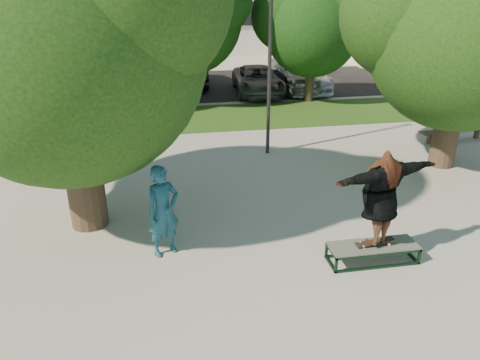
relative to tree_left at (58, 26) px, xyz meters
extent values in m
plane|color=gray|center=(4.29, -1.09, -4.42)|extent=(120.00, 120.00, 0.00)
cube|color=#254D16|center=(5.29, 8.41, -4.41)|extent=(30.00, 4.00, 0.02)
cube|color=black|center=(4.29, 14.91, -4.42)|extent=(40.00, 8.00, 0.01)
cylinder|color=#38281E|center=(0.09, -0.09, -2.82)|extent=(0.84, 0.84, 3.20)
sphere|color=#0F3710|center=(0.09, -0.09, -0.35)|extent=(5.80, 5.80, 5.80)
cylinder|color=#38281E|center=(10.29, 1.91, -2.92)|extent=(0.76, 0.76, 3.00)
sphere|color=#0F3710|center=(10.29, 1.91, -0.64)|extent=(5.20, 5.20, 5.20)
sphere|color=#0F3710|center=(8.99, 2.69, 0.01)|extent=(3.90, 3.90, 3.90)
cylinder|color=#38281E|center=(-2.21, 9.91, -3.02)|extent=(0.44, 0.44, 2.80)
sphere|color=black|center=(-2.21, 9.91, -0.96)|extent=(4.40, 4.40, 4.40)
sphere|color=black|center=(-3.31, 10.57, -0.41)|extent=(3.30, 3.30, 3.30)
sphere|color=black|center=(-1.22, 9.47, -0.19)|extent=(3.08, 3.08, 3.08)
cylinder|color=#38281E|center=(3.29, 10.91, -2.92)|extent=(0.50, 0.50, 3.00)
sphere|color=black|center=(3.29, 10.91, -0.70)|extent=(4.80, 4.80, 4.80)
sphere|color=black|center=(2.09, 11.63, -0.10)|extent=(3.60, 3.60, 3.60)
cylinder|color=#38281E|center=(8.79, 10.41, -3.12)|extent=(0.40, 0.40, 2.60)
sphere|color=black|center=(8.79, 10.41, -1.19)|extent=(4.20, 4.20, 4.20)
sphere|color=black|center=(7.74, 11.04, -0.67)|extent=(3.15, 3.15, 3.15)
sphere|color=black|center=(9.74, 9.99, -0.46)|extent=(2.94, 2.94, 2.94)
cylinder|color=#2D2D30|center=(5.29, 3.91, -1.42)|extent=(0.12, 0.12, 6.00)
cube|color=black|center=(2.29, 23.85, -1.42)|extent=(27.60, 0.12, 1.60)
cube|color=#475147|center=(5.90, -2.73, -4.06)|extent=(1.80, 0.60, 0.03)
cylinder|color=white|center=(5.65, -2.81, -4.02)|extent=(0.06, 0.03, 0.06)
cylinder|color=white|center=(5.65, -2.65, -4.02)|extent=(0.06, 0.03, 0.06)
cylinder|color=white|center=(6.19, -2.81, -4.02)|extent=(0.06, 0.03, 0.06)
cylinder|color=white|center=(6.19, -2.65, -4.02)|extent=(0.06, 0.03, 0.06)
cube|color=black|center=(5.92, -2.73, -3.98)|extent=(0.78, 0.20, 0.10)
imported|color=brown|center=(5.92, -2.73, -3.00)|extent=(2.48, 1.29, 1.95)
imported|color=#194D61|center=(1.79, -1.66, -3.45)|extent=(0.85, 0.75, 1.95)
cube|color=#4E402F|center=(11.06, 3.84, -4.24)|extent=(0.15, 0.15, 0.37)
cube|color=#4E402F|center=(13.05, 4.08, -4.24)|extent=(0.15, 0.15, 0.37)
cube|color=#4E402F|center=(12.05, 3.96, -4.04)|extent=(2.77, 0.69, 0.07)
imported|color=#B6B6BB|center=(0.46, 13.34, -3.73)|extent=(1.82, 4.15, 1.39)
imported|color=black|center=(3.79, 14.95, -3.67)|extent=(1.94, 4.68, 1.51)
imported|color=#5D5D63|center=(6.79, 12.41, -3.76)|extent=(2.49, 4.87, 1.32)
imported|color=silver|center=(9.10, 13.19, -3.61)|extent=(2.31, 5.58, 1.61)
camera|label=1|loc=(1.83, -10.21, 0.88)|focal=35.00mm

